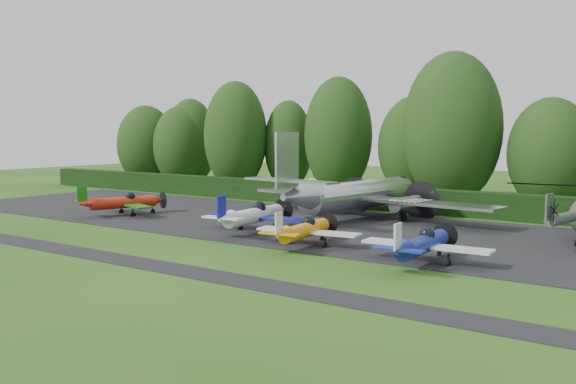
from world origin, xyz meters
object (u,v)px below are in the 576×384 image
Objects in this scene: light_plane_red at (124,202)px; light_plane_orange at (305,230)px; light_plane_blue at (423,244)px; light_plane_white at (254,215)px; transport_plane at (357,195)px.

light_plane_red reaches higher than light_plane_orange.
light_plane_red is 1.00× the size of light_plane_blue.
light_plane_red is 0.91× the size of light_plane_white.
light_plane_orange is at bearing 178.67° from light_plane_blue.
transport_plane is 3.06× the size of light_plane_blue.
transport_plane is at bearing 134.48° from light_plane_blue.
light_plane_blue is (27.03, -3.62, 0.00)m from light_plane_red.
light_plane_white is 1.16× the size of light_plane_orange.
transport_plane is 16.35m from light_plane_blue.
light_plane_orange is at bearing -18.15° from light_plane_white.
light_plane_white is at bearing 170.55° from light_plane_blue.
light_plane_blue is at bearing 2.81° from light_plane_orange.
light_plane_white is (13.79, -0.63, 0.10)m from light_plane_red.
light_plane_red is at bearing 175.65° from light_plane_blue.
light_plane_red is at bearing -177.91° from light_plane_white.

